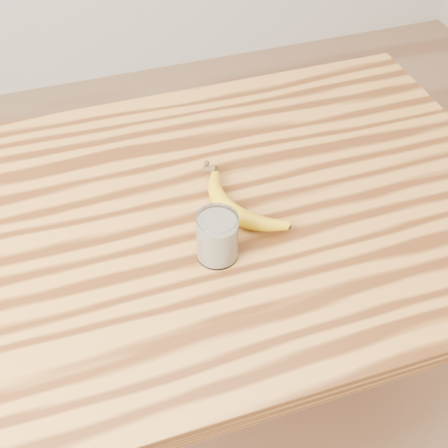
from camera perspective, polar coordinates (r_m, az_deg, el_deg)
name	(u,v)px	position (r m, az deg, el deg)	size (l,w,h in m)	color
table	(204,260)	(1.23, -1.88, -3.30)	(1.20, 0.80, 0.90)	#B0732F
smoothie_glass	(217,238)	(1.03, -0.62, -1.25)	(0.07, 0.07, 0.09)	white
banana	(230,211)	(1.11, 0.58, 1.15)	(0.10, 0.28, 0.03)	gold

